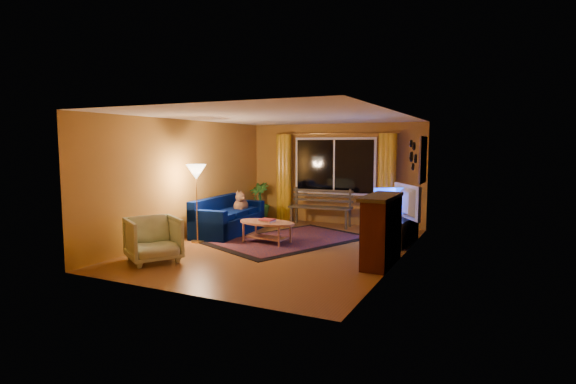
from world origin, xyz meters
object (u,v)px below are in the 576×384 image
at_px(sofa, 229,216).
at_px(coffee_table, 267,232).
at_px(tv_console, 400,231).
at_px(floor_lamp, 197,203).
at_px(bench, 320,217).
at_px(armchair, 153,237).

bearing_deg(sofa, coffee_table, -26.96).
bearing_deg(sofa, tv_console, 5.15).
distance_m(floor_lamp, tv_console, 4.14).
xyz_separation_m(bench, coffee_table, (-0.25, -2.26, -0.01)).
bearing_deg(bench, sofa, -134.59).
distance_m(armchair, coffee_table, 2.34).
xyz_separation_m(sofa, floor_lamp, (-0.07, -1.04, 0.39)).
height_order(bench, floor_lamp, floor_lamp).
height_order(bench, coffee_table, bench).
distance_m(armchair, floor_lamp, 1.63).
xyz_separation_m(sofa, armchair, (0.19, -2.60, 0.02)).
bearing_deg(floor_lamp, coffee_table, 21.43).
bearing_deg(coffee_table, floor_lamp, -158.57).
bearing_deg(coffee_table, armchair, -117.01).
relative_size(bench, floor_lamp, 0.96).
bearing_deg(sofa, armchair, -90.07).
bearing_deg(floor_lamp, bench, 60.41).
xyz_separation_m(sofa, tv_console, (3.68, 0.62, -0.14)).
distance_m(coffee_table, tv_console, 2.68).
xyz_separation_m(bench, armchair, (-1.31, -4.34, 0.19)).
bearing_deg(sofa, bench, 44.69).
xyz_separation_m(bench, sofa, (-1.51, -1.74, 0.17)).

